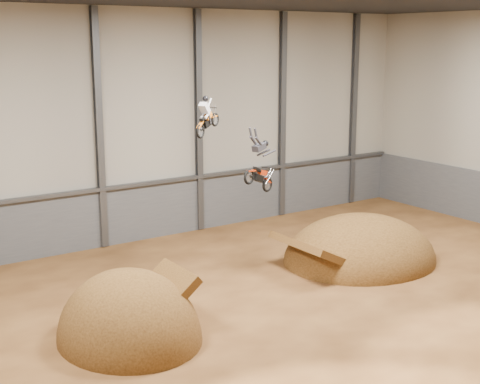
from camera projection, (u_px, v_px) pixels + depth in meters
The scene contains 12 objects.
floor at pixel (306, 316), 29.88m from camera, with size 40.00×40.00×0.00m, color #4E2D15.
back_wall at pixel (150, 126), 40.43m from camera, with size 40.00×0.10×14.00m, color #A39D90.
lower_band_back at pixel (153, 210), 41.51m from camera, with size 39.80×0.18×3.50m, color #55575D.
steel_rail at pixel (153, 182), 40.99m from camera, with size 39.80×0.35×0.20m, color #47494F.
steel_column_2 at pixel (99, 130), 38.44m from camera, with size 0.40×0.36×13.90m, color #47494F.
steel_column_3 at pixel (199, 123), 42.10m from camera, with size 0.40×0.36×13.90m, color #47494F.
steel_column_4 at pixel (282, 116), 45.76m from camera, with size 0.40×0.36×13.90m, color #47494F.
steel_column_5 at pixel (353, 111), 49.42m from camera, with size 0.40×0.36×13.90m, color #47494F.
takeoff_ramp at pixel (130, 338), 27.64m from camera, with size 5.79×6.68×5.79m, color #412810.
landing_ramp at pixel (359, 260), 37.48m from camera, with size 8.93×7.90×5.15m, color #412810.
fmx_rider_a at pixel (209, 112), 31.76m from camera, with size 2.11×0.80×1.91m, color #CC6515, non-canonical shape.
fmx_rider_b at pixel (257, 161), 33.30m from camera, with size 3.19×0.91×2.73m, color #B42A0B, non-canonical shape.
Camera 1 is at (-18.16, -21.41, 12.01)m, focal length 50.00 mm.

